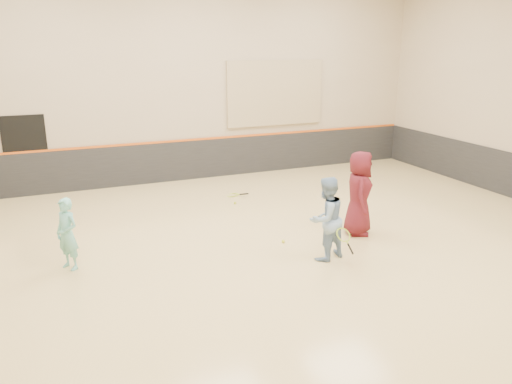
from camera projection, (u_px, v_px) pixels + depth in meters
name	position (u px, v px, depth m)	size (l,w,h in m)	color
room	(271.00, 213.00, 9.78)	(15.04, 12.04, 6.22)	tan
wainscot_back	(191.00, 160.00, 15.13)	(14.90, 0.04, 1.20)	#232326
accent_stripe	(190.00, 140.00, 14.94)	(14.90, 0.03, 0.06)	#D85914
acoustic_panel	(275.00, 93.00, 15.59)	(3.20, 0.08, 2.00)	tan
doorway	(27.00, 156.00, 13.34)	(1.10, 0.05, 2.20)	black
girl	(67.00, 234.00, 9.08)	(0.49, 0.32, 1.35)	#79D2CB
instructor	(326.00, 219.00, 9.45)	(0.79, 0.62, 1.63)	#82A3C9
young_man	(359.00, 193.00, 10.70)	(0.90, 0.58, 1.84)	#57141D
held_racket	(343.00, 235.00, 9.24)	(0.50, 0.50, 0.49)	#A4C72B
spare_racket	(232.00, 193.00, 13.63)	(0.76, 0.76, 0.16)	#9DB828
ball_under_racket	(283.00, 241.00, 10.43)	(0.07, 0.07, 0.07)	yellow
ball_in_hand	(366.00, 186.00, 10.62)	(0.07, 0.07, 0.07)	#D1EE37
ball_beside_spare	(235.00, 203.00, 12.92)	(0.07, 0.07, 0.07)	yellow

